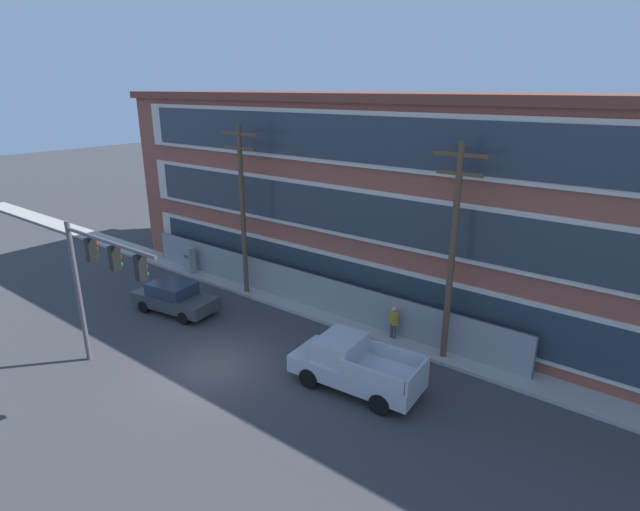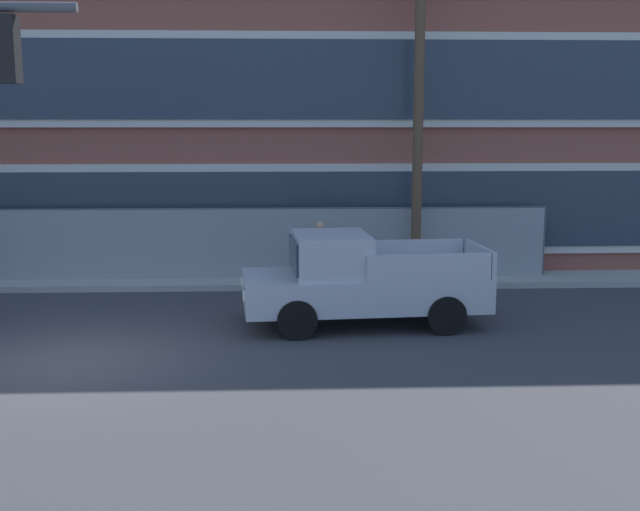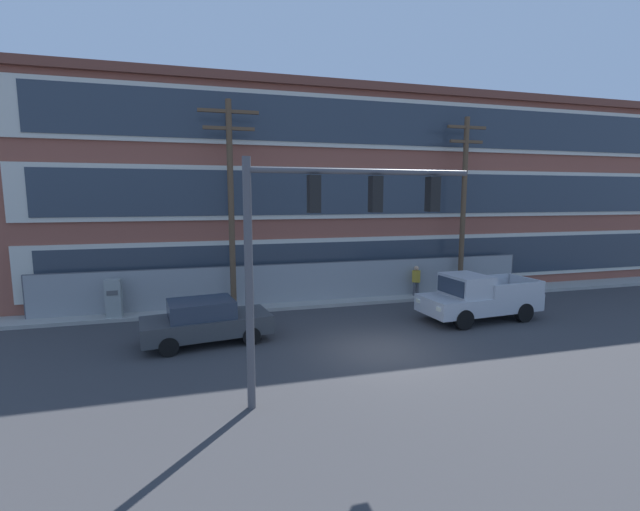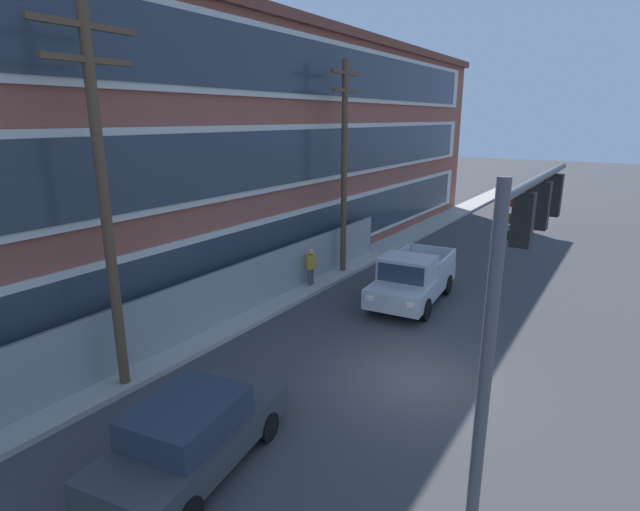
{
  "view_description": "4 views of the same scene",
  "coord_description": "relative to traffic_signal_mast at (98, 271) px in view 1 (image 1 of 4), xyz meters",
  "views": [
    {
      "loc": [
        14.57,
        -11.56,
        10.99
      ],
      "look_at": [
        1.53,
        5.25,
        3.78
      ],
      "focal_mm": 28.0,
      "sensor_mm": 36.0,
      "label": 1
    },
    {
      "loc": [
        3.85,
        -14.05,
        4.27
      ],
      "look_at": [
        4.53,
        1.68,
        1.62
      ],
      "focal_mm": 45.0,
      "sensor_mm": 36.0,
      "label": 2
    },
    {
      "loc": [
        -5.64,
        -12.84,
        5.14
      ],
      "look_at": [
        -1.11,
        3.72,
        2.8
      ],
      "focal_mm": 24.0,
      "sensor_mm": 36.0,
      "label": 3
    },
    {
      "loc": [
        -11.54,
        -4.32,
        6.81
      ],
      "look_at": [
        0.2,
        3.17,
        2.97
      ],
      "focal_mm": 28.0,
      "sensor_mm": 36.0,
      "label": 4
    }
  ],
  "objects": [
    {
      "name": "ground_plane",
      "position": [
        2.79,
        2.81,
        -4.45
      ],
      "size": [
        160.0,
        160.0,
        0.0
      ],
      "primitive_type": "plane",
      "color": "#38383A"
    },
    {
      "name": "sidewalk_building_side",
      "position": [
        2.79,
        9.54,
        -4.37
      ],
      "size": [
        80.0,
        1.65,
        0.16
      ],
      "primitive_type": "cube",
      "color": "#9E9B93",
      "rests_on": "ground"
    },
    {
      "name": "brick_mill_building",
      "position": [
        8.55,
        15.35,
        0.93
      ],
      "size": [
        42.23,
        10.57,
        10.72
      ],
      "color": "brown",
      "rests_on": "ground"
    },
    {
      "name": "chain_link_fence",
      "position": [
        1.75,
        9.66,
        -3.42
      ],
      "size": [
        23.65,
        0.06,
        2.02
      ],
      "color": "gray",
      "rests_on": "ground"
    },
    {
      "name": "traffic_signal_mast",
      "position": [
        0.0,
        0.0,
        0.0
      ],
      "size": [
        5.83,
        0.43,
        6.07
      ],
      "color": "#4C4C51",
      "rests_on": "ground"
    },
    {
      "name": "pickup_truck_silver",
      "position": [
        8.17,
        5.18,
        -3.51
      ],
      "size": [
        5.22,
        2.45,
        1.96
      ],
      "color": "#B2B5BA",
      "rests_on": "ground"
    },
    {
      "name": "sedan_dark_grey",
      "position": [
        -2.9,
        5.21,
        -3.65
      ],
      "size": [
        4.65,
        2.52,
        1.56
      ],
      "color": "#383A3D",
      "rests_on": "ground"
    },
    {
      "name": "utility_pole_near_corner",
      "position": [
        -1.65,
        9.07,
        0.67
      ],
      "size": [
        2.56,
        0.26,
        9.25
      ],
      "color": "brown",
      "rests_on": "ground"
    },
    {
      "name": "utility_pole_midblock",
      "position": [
        10.03,
        9.24,
        0.52
      ],
      "size": [
        2.13,
        0.26,
        9.11
      ],
      "color": "brown",
      "rests_on": "ground"
    },
    {
      "name": "electrical_cabinet",
      "position": [
        -6.57,
        9.08,
        -3.57
      ],
      "size": [
        0.61,
        0.46,
        1.75
      ],
      "color": "#939993",
      "rests_on": "ground"
    },
    {
      "name": "pedestrian_near_cabinet",
      "position": [
        7.53,
        9.33,
        -3.47
      ],
      "size": [
        0.47,
        0.41,
        1.69
      ],
      "color": "#4C4C51",
      "rests_on": "ground"
    }
  ]
}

